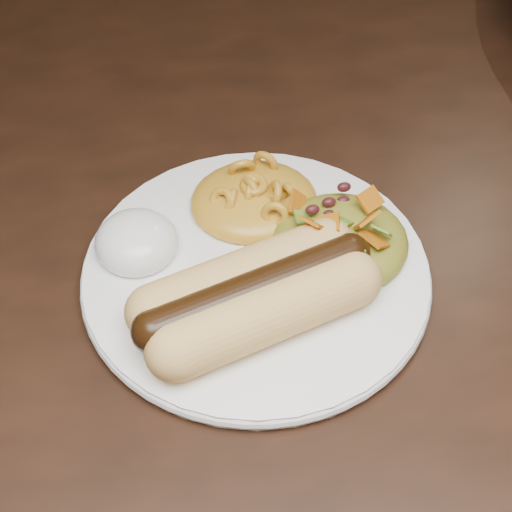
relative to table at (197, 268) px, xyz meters
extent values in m
cube|color=black|center=(0.00, 0.00, 0.07)|extent=(1.60, 0.90, 0.04)
cylinder|color=white|center=(0.03, -0.10, 0.10)|extent=(0.26, 0.26, 0.01)
cylinder|color=#FFBE79|center=(0.02, -0.15, 0.12)|extent=(0.12, 0.06, 0.03)
cylinder|color=#FFBE79|center=(0.02, -0.11, 0.12)|extent=(0.12, 0.06, 0.03)
cylinder|color=#36200B|center=(0.02, -0.13, 0.12)|extent=(0.12, 0.06, 0.02)
ellipsoid|color=gold|center=(0.04, -0.04, 0.12)|extent=(0.10, 0.09, 0.03)
ellipsoid|color=white|center=(-0.04, -0.07, 0.12)|extent=(0.05, 0.05, 0.03)
ellipsoid|color=#B67226|center=(0.08, -0.09, 0.11)|extent=(0.08, 0.08, 0.03)
camera|label=1|loc=(-0.03, -0.40, 0.47)|focal=55.00mm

